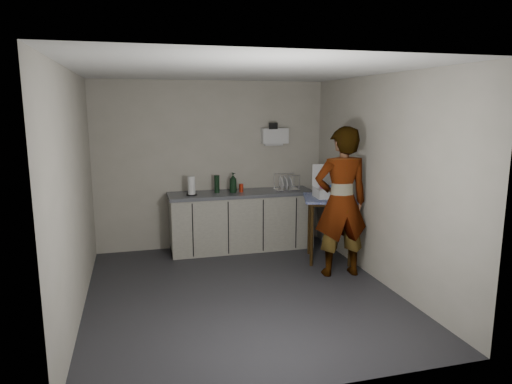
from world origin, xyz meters
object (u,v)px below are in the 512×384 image
object	(u,v)px
soda_can	(241,188)
bakery_box	(326,190)
paper_towel	(191,186)
dish_rack	(286,186)
kitchen_counter	(242,222)
standing_man	(341,202)
soap_bottle	(233,183)
dark_bottle	(217,184)
side_table	(330,205)

from	to	relation	value
soda_can	bakery_box	size ratio (longest dim) A/B	0.27
soda_can	paper_towel	bearing A→B (deg)	-175.58
paper_towel	dish_rack	size ratio (longest dim) A/B	0.77
kitchen_counter	paper_towel	size ratio (longest dim) A/B	7.90
standing_man	paper_towel	world-z (taller)	standing_man
standing_man	paper_towel	distance (m)	2.24
paper_towel	dish_rack	bearing A→B (deg)	1.11
soap_bottle	dark_bottle	size ratio (longest dim) A/B	1.14
dark_bottle	dish_rack	distance (m)	1.10
soap_bottle	paper_towel	xyz separation A→B (m)	(-0.64, -0.03, -0.02)
soda_can	bakery_box	world-z (taller)	bakery_box
side_table	dark_bottle	xyz separation A→B (m)	(-1.47, 0.89, 0.23)
soap_bottle	bakery_box	bearing A→B (deg)	-33.92
paper_towel	bakery_box	bearing A→B (deg)	-22.70
standing_man	soda_can	xyz separation A→B (m)	(-1.00, 1.43, -0.01)
standing_man	dish_rack	bearing A→B (deg)	-74.44
soap_bottle	standing_man	bearing A→B (deg)	-50.98
soda_can	dark_bottle	distance (m)	0.38
kitchen_counter	soda_can	world-z (taller)	soda_can
soap_bottle	dish_rack	size ratio (longest dim) A/B	0.84
paper_towel	kitchen_counter	bearing A→B (deg)	4.32
standing_man	soda_can	bearing A→B (deg)	-50.77
bakery_box	soap_bottle	bearing A→B (deg)	151.34
kitchen_counter	bakery_box	xyz separation A→B (m)	(1.05, -0.82, 0.61)
standing_man	soda_can	distance (m)	1.74
kitchen_counter	side_table	size ratio (longest dim) A/B	2.40
dish_rack	bakery_box	distance (m)	0.86
kitchen_counter	soap_bottle	world-z (taller)	soap_bottle
kitchen_counter	paper_towel	world-z (taller)	paper_towel
side_table	soda_can	size ratio (longest dim) A/B	7.47
soda_can	bakery_box	distance (m)	1.34
kitchen_counter	side_table	distance (m)	1.45
standing_man	dish_rack	world-z (taller)	standing_man
dark_bottle	side_table	bearing A→B (deg)	-31.17
kitchen_counter	soap_bottle	xyz separation A→B (m)	(-0.14, -0.02, 0.64)
dark_bottle	bakery_box	xyz separation A→B (m)	(1.42, -0.86, -0.01)
side_table	soda_can	distance (m)	1.40
soap_bottle	soda_can	xyz separation A→B (m)	(0.13, 0.03, -0.09)
bakery_box	paper_towel	bearing A→B (deg)	162.57
soda_can	dish_rack	size ratio (longest dim) A/B	0.34
kitchen_counter	dish_rack	distance (m)	0.90
side_table	paper_towel	xyz separation A→B (m)	(-1.87, 0.79, 0.23)
soda_can	kitchen_counter	bearing A→B (deg)	-30.62
paper_towel	bakery_box	size ratio (longest dim) A/B	0.62
paper_towel	dish_rack	world-z (taller)	paper_towel
side_table	standing_man	distance (m)	0.60
bakery_box	side_table	bearing A→B (deg)	-27.09
kitchen_counter	standing_man	bearing A→B (deg)	-54.94
dish_rack	bakery_box	world-z (taller)	bakery_box
kitchen_counter	standing_man	xyz separation A→B (m)	(1.00, -1.43, 0.56)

